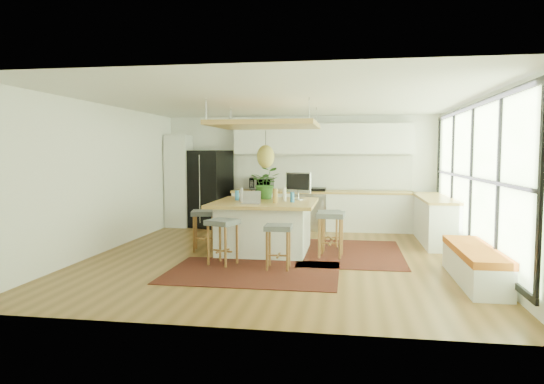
% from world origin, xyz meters
% --- Properties ---
extents(floor, '(7.00, 7.00, 0.00)m').
position_xyz_m(floor, '(0.00, 0.00, 0.00)').
color(floor, brown).
rests_on(floor, ground).
extents(ceiling, '(7.00, 7.00, 0.00)m').
position_xyz_m(ceiling, '(0.00, 0.00, 2.70)').
color(ceiling, white).
rests_on(ceiling, ground).
extents(wall_back, '(6.50, 0.00, 6.50)m').
position_xyz_m(wall_back, '(0.00, 3.50, 1.35)').
color(wall_back, white).
rests_on(wall_back, ground).
extents(wall_front, '(6.50, 0.00, 6.50)m').
position_xyz_m(wall_front, '(0.00, -3.50, 1.35)').
color(wall_front, white).
rests_on(wall_front, ground).
extents(wall_left, '(0.00, 7.00, 7.00)m').
position_xyz_m(wall_left, '(-3.25, 0.00, 1.35)').
color(wall_left, white).
rests_on(wall_left, ground).
extents(wall_right, '(0.00, 7.00, 7.00)m').
position_xyz_m(wall_right, '(3.25, 0.00, 1.35)').
color(wall_right, white).
rests_on(wall_right, ground).
extents(window_wall, '(0.10, 6.20, 2.60)m').
position_xyz_m(window_wall, '(3.22, 0.00, 1.40)').
color(window_wall, black).
rests_on(window_wall, wall_right).
extents(pantry, '(0.55, 0.60, 2.25)m').
position_xyz_m(pantry, '(-2.95, 3.18, 1.12)').
color(pantry, white).
rests_on(pantry, floor).
extents(back_counter_base, '(4.20, 0.60, 0.88)m').
position_xyz_m(back_counter_base, '(0.55, 3.18, 0.44)').
color(back_counter_base, white).
rests_on(back_counter_base, floor).
extents(back_counter_top, '(4.24, 0.64, 0.05)m').
position_xyz_m(back_counter_top, '(0.55, 3.18, 0.90)').
color(back_counter_top, '#AF873E').
rests_on(back_counter_top, back_counter_base).
extents(backsplash, '(4.20, 0.02, 0.80)m').
position_xyz_m(backsplash, '(0.55, 3.48, 1.35)').
color(backsplash, white).
rests_on(backsplash, wall_back).
extents(upper_cabinets, '(4.20, 0.34, 0.70)m').
position_xyz_m(upper_cabinets, '(0.55, 3.32, 2.15)').
color(upper_cabinets, white).
rests_on(upper_cabinets, wall_back).
extents(range, '(0.76, 0.62, 1.00)m').
position_xyz_m(range, '(0.30, 3.18, 0.50)').
color(range, '#A5A5AA').
rests_on(range, floor).
extents(right_counter_base, '(0.60, 2.50, 0.88)m').
position_xyz_m(right_counter_base, '(2.93, 2.00, 0.44)').
color(right_counter_base, white).
rests_on(right_counter_base, floor).
extents(right_counter_top, '(0.64, 2.54, 0.05)m').
position_xyz_m(right_counter_top, '(2.93, 2.00, 0.90)').
color(right_counter_top, '#AF873E').
rests_on(right_counter_top, right_counter_base).
extents(window_bench, '(0.52, 2.00, 0.50)m').
position_xyz_m(window_bench, '(2.95, -1.20, 0.25)').
color(window_bench, white).
rests_on(window_bench, floor).
extents(ceiling_panel, '(1.86, 1.86, 0.80)m').
position_xyz_m(ceiling_panel, '(-0.30, 0.40, 2.05)').
color(ceiling_panel, '#AF873E').
rests_on(ceiling_panel, ceiling).
extents(rug_near, '(2.60, 1.80, 0.01)m').
position_xyz_m(rug_near, '(-0.24, -1.15, 0.01)').
color(rug_near, black).
rests_on(rug_near, floor).
extents(rug_right, '(1.80, 2.60, 0.01)m').
position_xyz_m(rug_right, '(1.25, 0.55, 0.01)').
color(rug_right, black).
rests_on(rug_right, floor).
extents(fridge, '(1.13, 1.01, 1.88)m').
position_xyz_m(fridge, '(-2.17, 3.18, 0.93)').
color(fridge, black).
rests_on(fridge, floor).
extents(island, '(1.85, 1.85, 0.93)m').
position_xyz_m(island, '(-0.33, 0.48, 0.47)').
color(island, '#AF873E').
rests_on(island, floor).
extents(stool_near_left, '(0.56, 0.56, 0.74)m').
position_xyz_m(stool_near_left, '(-0.82, -0.72, 0.35)').
color(stool_near_left, '#505658').
rests_on(stool_near_left, floor).
extents(stool_near_right, '(0.43, 0.43, 0.70)m').
position_xyz_m(stool_near_right, '(0.12, -0.87, 0.35)').
color(stool_near_right, '#505658').
rests_on(stool_near_right, floor).
extents(stool_right_front, '(0.50, 0.50, 0.79)m').
position_xyz_m(stool_right_front, '(0.89, 0.15, 0.35)').
color(stool_right_front, '#505658').
rests_on(stool_right_front, floor).
extents(stool_right_back, '(0.54, 0.54, 0.73)m').
position_xyz_m(stool_right_back, '(0.86, 0.81, 0.35)').
color(stool_right_back, '#505658').
rests_on(stool_right_back, floor).
extents(stool_left_side, '(0.52, 0.52, 0.75)m').
position_xyz_m(stool_left_side, '(-1.46, 0.36, 0.35)').
color(stool_left_side, '#505658').
rests_on(stool_left_side, floor).
extents(laptop, '(0.32, 0.34, 0.24)m').
position_xyz_m(laptop, '(-0.49, -0.05, 1.05)').
color(laptop, '#A5A5AA').
rests_on(laptop, island).
extents(monitor, '(0.60, 0.45, 0.53)m').
position_xyz_m(monitor, '(0.24, 0.87, 1.19)').
color(monitor, '#A5A5AA').
rests_on(monitor, island).
extents(microwave, '(0.58, 0.35, 0.38)m').
position_xyz_m(microwave, '(-0.87, 3.14, 1.11)').
color(microwave, '#A5A5AA').
rests_on(microwave, back_counter_top).
extents(island_plant, '(0.58, 0.64, 0.48)m').
position_xyz_m(island_plant, '(-0.39, 0.94, 1.17)').
color(island_plant, '#1E4C19').
rests_on(island_plant, island).
extents(island_bowl, '(0.28, 0.28, 0.06)m').
position_xyz_m(island_bowl, '(-0.86, 0.86, 0.96)').
color(island_bowl, silver).
rests_on(island_bowl, island).
extents(island_bottle_0, '(0.07, 0.07, 0.19)m').
position_xyz_m(island_bottle_0, '(-0.88, 0.58, 1.03)').
color(island_bottle_0, '#2D74B4').
rests_on(island_bottle_0, island).
extents(island_bottle_1, '(0.07, 0.07, 0.19)m').
position_xyz_m(island_bottle_1, '(-0.73, 0.33, 1.03)').
color(island_bottle_1, silver).
rests_on(island_bottle_1, island).
extents(island_bottle_2, '(0.07, 0.07, 0.19)m').
position_xyz_m(island_bottle_2, '(-0.08, 0.18, 1.03)').
color(island_bottle_2, olive).
rests_on(island_bottle_2, island).
extents(island_bottle_3, '(0.07, 0.07, 0.19)m').
position_xyz_m(island_bottle_3, '(0.02, 0.53, 1.03)').
color(island_bottle_3, silver).
rests_on(island_bottle_3, island).
extents(island_bottle_4, '(0.07, 0.07, 0.19)m').
position_xyz_m(island_bottle_4, '(-0.53, 0.73, 1.03)').
color(island_bottle_4, '#45734C').
rests_on(island_bottle_4, island).
extents(island_bottle_5, '(0.07, 0.07, 0.19)m').
position_xyz_m(island_bottle_5, '(0.17, 0.38, 1.03)').
color(island_bottle_5, '#2D74B4').
rests_on(island_bottle_5, island).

